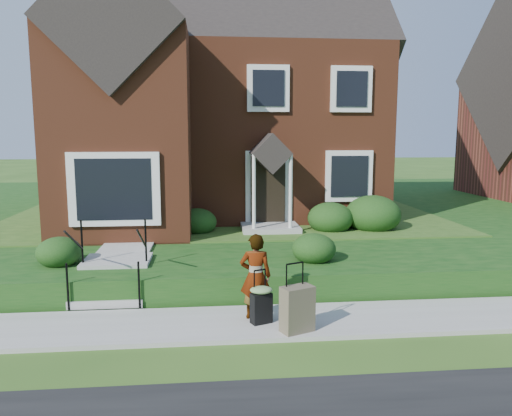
{
  "coord_description": "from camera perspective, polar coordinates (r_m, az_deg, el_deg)",
  "views": [
    {
      "loc": [
        -0.54,
        -8.35,
        3.34
      ],
      "look_at": [
        0.47,
        2.0,
        1.78
      ],
      "focal_mm": 35.0,
      "sensor_mm": 36.0,
      "label": 1
    }
  ],
  "objects": [
    {
      "name": "ground",
      "position": [
        9.01,
        -1.78,
        -13.26
      ],
      "size": [
        120.0,
        120.0,
        0.0
      ],
      "primitive_type": "plane",
      "color": "#2D5119",
      "rests_on": "ground"
    },
    {
      "name": "sidewalk",
      "position": [
        8.99,
        -1.78,
        -13.02
      ],
      "size": [
        60.0,
        1.6,
        0.08
      ],
      "primitive_type": "cube",
      "color": "#9E9B93",
      "rests_on": "ground"
    },
    {
      "name": "terrace",
      "position": [
        20.01,
        7.62,
        -0.31
      ],
      "size": [
        44.0,
        20.0,
        0.6
      ],
      "primitive_type": "cube",
      "color": "#113E11",
      "rests_on": "ground"
    },
    {
      "name": "walkway",
      "position": [
        13.76,
        -13.66,
        -3.09
      ],
      "size": [
        1.2,
        6.0,
        0.06
      ],
      "primitive_type": "cube",
      "color": "#9E9B93",
      "rests_on": "terrace"
    },
    {
      "name": "main_house",
      "position": [
        18.06,
        -4.63,
        14.59
      ],
      "size": [
        10.4,
        10.2,
        9.4
      ],
      "color": "brown",
      "rests_on": "terrace"
    },
    {
      "name": "front_steps",
      "position": [
        10.77,
        -15.97,
        -7.26
      ],
      "size": [
        1.4,
        2.02,
        1.5
      ],
      "color": "#9E9B93",
      "rests_on": "ground"
    },
    {
      "name": "foundation_shrubs",
      "position": [
        13.49,
        0.63,
        -1.2
      ],
      "size": [
        9.9,
        4.61,
        1.11
      ],
      "color": "black",
      "rests_on": "terrace"
    },
    {
      "name": "woman",
      "position": [
        8.89,
        -0.05,
        -7.8
      ],
      "size": [
        0.59,
        0.41,
        1.53
      ],
      "primitive_type": "imported",
      "rotation": [
        0.0,
        0.0,
        3.06
      ],
      "color": "#999999",
      "rests_on": "sidewalk"
    },
    {
      "name": "suitcase_black",
      "position": [
        8.77,
        0.61,
        -10.76
      ],
      "size": [
        0.48,
        0.44,
        0.95
      ],
      "rotation": [
        0.0,
        0.0,
        0.38
      ],
      "color": "black",
      "rests_on": "sidewalk"
    },
    {
      "name": "suitcase_olive",
      "position": [
        8.44,
        4.74,
        -11.42
      ],
      "size": [
        0.61,
        0.48,
        1.16
      ],
      "rotation": [
        0.0,
        0.0,
        0.4
      ],
      "color": "brown",
      "rests_on": "sidewalk"
    }
  ]
}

